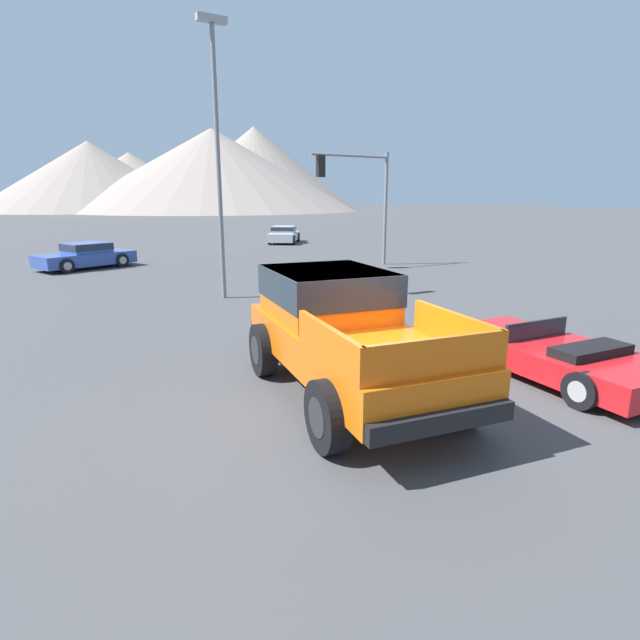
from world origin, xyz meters
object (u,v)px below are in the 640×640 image
(parked_car_blue, at_px, (86,255))
(street_lamp_post, at_px, (217,139))
(orange_pickup_truck, at_px, (341,324))
(traffic_light_main, at_px, (357,186))
(red_convertible_car, at_px, (555,355))
(parked_car_silver, at_px, (284,234))

(parked_car_blue, bearing_deg, street_lamp_post, 175.80)
(orange_pickup_truck, xyz_separation_m, traffic_light_main, (8.89, 12.93, 2.58))
(red_convertible_car, distance_m, traffic_light_main, 15.57)
(orange_pickup_truck, distance_m, street_lamp_post, 9.51)
(red_convertible_car, xyz_separation_m, street_lamp_post, (-2.88, 10.07, 4.57))
(red_convertible_car, height_order, traffic_light_main, traffic_light_main)
(orange_pickup_truck, relative_size, parked_car_silver, 1.23)
(orange_pickup_truck, height_order, parked_car_silver, orange_pickup_truck)
(orange_pickup_truck, bearing_deg, parked_car_silver, 74.25)
(parked_car_silver, relative_size, parked_car_blue, 0.98)
(street_lamp_post, bearing_deg, traffic_light_main, 28.05)
(parked_car_blue, relative_size, street_lamp_post, 0.55)
(orange_pickup_truck, height_order, red_convertible_car, orange_pickup_truck)
(orange_pickup_truck, distance_m, red_convertible_car, 4.09)
(traffic_light_main, bearing_deg, parked_car_blue, -26.51)
(red_convertible_car, xyz_separation_m, parked_car_silver, (7.60, 27.46, 0.22))
(red_convertible_car, distance_m, parked_car_blue, 20.85)
(parked_car_blue, xyz_separation_m, traffic_light_main, (11.24, -5.60, 3.13))
(parked_car_silver, bearing_deg, parked_car_blue, -117.07)
(red_convertible_car, relative_size, parked_car_blue, 0.92)
(parked_car_silver, xyz_separation_m, street_lamp_post, (-10.48, -17.39, 4.35))
(orange_pickup_truck, distance_m, traffic_light_main, 15.90)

